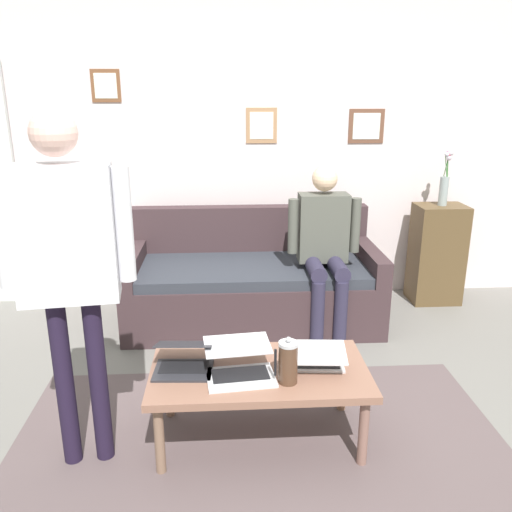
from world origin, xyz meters
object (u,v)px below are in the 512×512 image
object	(u,v)px
side_shelf	(437,254)
flower_vase	(445,184)
laptop_left	(240,366)
couch	(252,284)
coffee_table	(259,376)
person_standing	(67,251)
person_seated	(324,241)
french_press	(288,362)
laptop_center	(316,359)
laptop_right	(184,361)

from	to	relation	value
side_shelf	flower_vase	xyz separation A→B (m)	(-0.00, 0.00, 0.62)
laptop_left	side_shelf	world-z (taller)	side_shelf
couch	coffee_table	world-z (taller)	couch
coffee_table	person_standing	distance (m)	1.15
couch	laptop_left	world-z (taller)	couch
flower_vase	person_seated	xyz separation A→B (m)	(1.11, 0.53, -0.33)
flower_vase	laptop_left	bearing A→B (deg)	46.87
coffee_table	french_press	xyz separation A→B (m)	(-0.13, 0.14, 0.16)
coffee_table	laptop_center	size ratio (longest dim) A/B	3.58
coffee_table	person_seated	world-z (taller)	person_seated
laptop_right	french_press	xyz separation A→B (m)	(-0.52, 0.17, 0.07)
coffee_table	laptop_left	bearing A→B (deg)	25.02
side_shelf	flower_vase	distance (m)	0.62
coffee_table	side_shelf	xyz separation A→B (m)	(-1.69, -1.87, 0.06)
flower_vase	laptop_right	bearing A→B (deg)	41.46
couch	laptop_left	size ratio (longest dim) A/B	5.09
coffee_table	french_press	bearing A→B (deg)	133.18
person_seated	couch	bearing A→B (deg)	-23.02
laptop_right	french_press	distance (m)	0.55
laptop_right	person_standing	bearing A→B (deg)	15.78
laptop_left	laptop_center	distance (m)	0.40
person_standing	person_seated	distance (m)	2.10
laptop_center	person_seated	xyz separation A→B (m)	(-0.29, -1.33, 0.26)
laptop_center	flower_vase	world-z (taller)	flower_vase
french_press	person_seated	bearing A→B (deg)	-106.96
couch	french_press	distance (m)	1.72
couch	person_standing	xyz separation A→B (m)	(0.93, 1.68, 0.81)
couch	laptop_center	xyz separation A→B (m)	(-0.25, 1.56, 0.16)
couch	person_seated	world-z (taller)	person_seated
laptop_left	laptop_right	xyz separation A→B (m)	(0.29, -0.08, -0.00)
french_press	person_seated	distance (m)	1.56
person_standing	laptop_left	bearing A→B (deg)	-175.49
coffee_table	laptop_left	world-z (taller)	laptop_left
couch	laptop_left	xyz separation A→B (m)	(0.15, 1.61, 0.17)
laptop_left	laptop_center	bearing A→B (deg)	-171.97
laptop_center	laptop_right	xyz separation A→B (m)	(0.69, -0.02, 0.00)
laptop_center	flower_vase	size ratio (longest dim) A/B	0.68
flower_vase	person_standing	distance (m)	3.25
laptop_right	laptop_center	bearing A→B (deg)	178.27
coffee_table	person_standing	bearing A→B (deg)	7.13
side_shelf	person_standing	xyz separation A→B (m)	(2.57, 1.98, 0.68)
laptop_left	person_seated	xyz separation A→B (m)	(-0.69, -1.39, 0.26)
couch	laptop_right	world-z (taller)	couch
couch	coffee_table	bearing A→B (deg)	88.25
laptop_left	french_press	size ratio (longest dim) A/B	1.58
flower_vase	person_seated	size ratio (longest dim) A/B	0.37
laptop_right	laptop_left	bearing A→B (deg)	164.94
laptop_right	person_standing	world-z (taller)	person_standing
side_shelf	french_press	bearing A→B (deg)	52.21
person_standing	laptop_right	bearing A→B (deg)	-164.22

